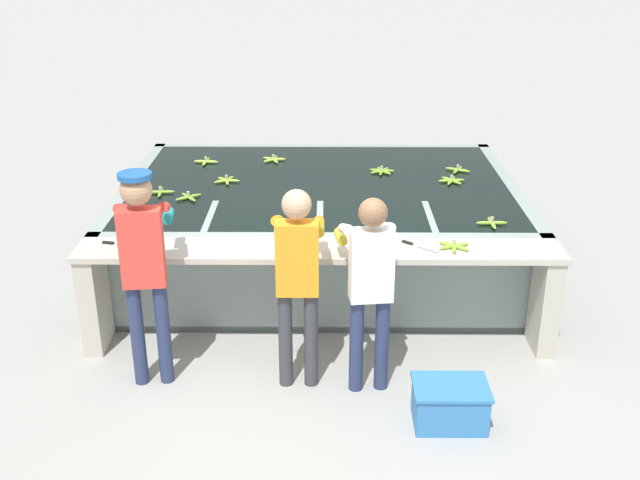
# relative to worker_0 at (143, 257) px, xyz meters

# --- Properties ---
(ground_plane) EXTENTS (80.00, 80.00, 0.00)m
(ground_plane) POSITION_rel_worker_0_xyz_m (1.32, 0.30, -1.08)
(ground_plane) COLOR #999993
(ground_plane) RESTS_ON ground
(wash_tank) EXTENTS (4.03, 2.95, 0.93)m
(wash_tank) POSITION_rel_worker_0_xyz_m (1.32, 2.21, -0.62)
(wash_tank) COLOR gray
(wash_tank) RESTS_ON ground
(work_ledge) EXTENTS (4.03, 0.45, 0.93)m
(work_ledge) POSITION_rel_worker_0_xyz_m (1.32, 0.52, -0.43)
(work_ledge) COLOR #B7B2A3
(work_ledge) RESTS_ON ground
(worker_0) EXTENTS (0.46, 0.74, 1.75)m
(worker_0) POSITION_rel_worker_0_xyz_m (0.00, 0.00, 0.00)
(worker_0) COLOR navy
(worker_0) RESTS_ON ground
(worker_1) EXTENTS (0.40, 0.71, 1.64)m
(worker_1) POSITION_rel_worker_0_xyz_m (1.16, -0.02, -0.10)
(worker_1) COLOR #38383D
(worker_1) RESTS_ON ground
(worker_2) EXTENTS (0.46, 0.73, 1.59)m
(worker_2) POSITION_rel_worker_0_xyz_m (1.71, -0.07, -0.13)
(worker_2) COLOR navy
(worker_2) RESTS_ON ground
(banana_bunch_floating_0) EXTENTS (0.28, 0.28, 0.08)m
(banana_bunch_floating_0) POSITION_rel_worker_0_xyz_m (-0.26, 1.87, -0.13)
(banana_bunch_floating_0) COLOR #75A333
(banana_bunch_floating_0) RESTS_ON wash_tank
(banana_bunch_floating_1) EXTENTS (0.28, 0.28, 0.08)m
(banana_bunch_floating_1) POSITION_rel_worker_0_xyz_m (2.85, 1.06, -0.13)
(banana_bunch_floating_1) COLOR #7FAD33
(banana_bunch_floating_1) RESTS_ON wash_tank
(banana_bunch_floating_2) EXTENTS (0.28, 0.28, 0.08)m
(banana_bunch_floating_2) POSITION_rel_worker_0_xyz_m (0.03, 2.90, -0.13)
(banana_bunch_floating_2) COLOR #9EC642
(banana_bunch_floating_2) RESTS_ON wash_tank
(banana_bunch_floating_3) EXTENTS (0.25, 0.25, 0.08)m
(banana_bunch_floating_3) POSITION_rel_worker_0_xyz_m (0.04, 1.72, -0.13)
(banana_bunch_floating_3) COLOR #75A333
(banana_bunch_floating_3) RESTS_ON wash_tank
(banana_bunch_floating_4) EXTENTS (0.27, 0.28, 0.08)m
(banana_bunch_floating_4) POSITION_rel_worker_0_xyz_m (0.35, 2.24, -0.13)
(banana_bunch_floating_4) COLOR #8CB738
(banana_bunch_floating_4) RESTS_ON wash_tank
(banana_bunch_floating_5) EXTENTS (0.27, 0.28, 0.08)m
(banana_bunch_floating_5) POSITION_rel_worker_0_xyz_m (0.78, 3.00, -0.13)
(banana_bunch_floating_5) COLOR #9EC642
(banana_bunch_floating_5) RESTS_ON wash_tank
(banana_bunch_floating_6) EXTENTS (0.27, 0.27, 0.08)m
(banana_bunch_floating_6) POSITION_rel_worker_0_xyz_m (2.80, 2.62, -0.13)
(banana_bunch_floating_6) COLOR #7FAD33
(banana_bunch_floating_6) RESTS_ON wash_tank
(banana_bunch_floating_7) EXTENTS (0.28, 0.27, 0.08)m
(banana_bunch_floating_7) POSITION_rel_worker_0_xyz_m (2.68, 2.25, -0.13)
(banana_bunch_floating_7) COLOR #7FAD33
(banana_bunch_floating_7) RESTS_ON wash_tank
(banana_bunch_floating_8) EXTENTS (0.28, 0.28, 0.08)m
(banana_bunch_floating_8) POSITION_rel_worker_0_xyz_m (1.98, 2.57, -0.13)
(banana_bunch_floating_8) COLOR #75A333
(banana_bunch_floating_8) RESTS_ON wash_tank
(banana_bunch_floating_9) EXTENTS (0.28, 0.27, 0.08)m
(banana_bunch_floating_9) POSITION_rel_worker_0_xyz_m (-0.39, 1.37, -0.13)
(banana_bunch_floating_9) COLOR #93BC3D
(banana_bunch_floating_9) RESTS_ON wash_tank
(banana_bunch_ledge_0) EXTENTS (0.27, 0.28, 0.08)m
(banana_bunch_ledge_0) POSITION_rel_worker_0_xyz_m (2.43, 0.53, -0.13)
(banana_bunch_ledge_0) COLOR #7FAD33
(banana_bunch_ledge_0) RESTS_ON work_ledge
(knife_0) EXTENTS (0.29, 0.24, 0.02)m
(knife_0) POSITION_rel_worker_0_xyz_m (2.11, 0.58, -0.14)
(knife_0) COLOR silver
(knife_0) RESTS_ON work_ledge
(knife_1) EXTENTS (0.35, 0.10, 0.02)m
(knife_1) POSITION_rel_worker_0_xyz_m (-0.37, 0.59, -0.14)
(knife_1) COLOR silver
(knife_1) RESTS_ON work_ledge
(crate) EXTENTS (0.55, 0.39, 0.32)m
(crate) POSITION_rel_worker_0_xyz_m (2.28, -0.56, -0.91)
(crate) COLOR #3375B7
(crate) RESTS_ON ground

